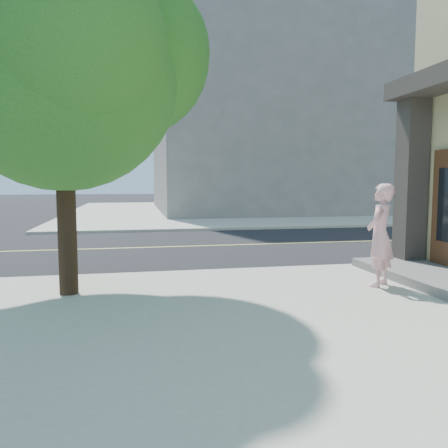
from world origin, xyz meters
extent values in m
cube|color=black|center=(0.00, 4.50, 0.01)|extent=(140.00, 9.00, 0.01)
cube|color=#AAAA97|center=(13.50, 21.50, 0.06)|extent=(29.00, 25.00, 0.12)
cube|color=slate|center=(9.20, -2.20, 0.21)|extent=(1.60, 4.00, 0.18)
cube|color=#35302B|center=(9.70, -0.50, 2.22)|extent=(0.55, 0.55, 4.20)
cube|color=slate|center=(14.00, 22.00, 7.12)|extent=(18.00, 16.00, 14.00)
imported|color=#E2A1A6|center=(7.90, -2.24, 1.10)|extent=(0.85, 0.83, 1.97)
cylinder|color=black|center=(2.13, -1.68, 1.77)|extent=(0.33, 0.33, 3.30)
sphere|color=#2B6921|center=(2.13, -1.68, 3.97)|extent=(4.03, 4.03, 4.03)
sphere|color=#2B6921|center=(3.23, -1.13, 4.52)|extent=(3.11, 3.11, 3.11)
sphere|color=#2B6921|center=(1.21, -0.95, 4.70)|extent=(2.93, 2.93, 2.93)
sphere|color=#2B6921|center=(2.50, -2.69, 4.24)|extent=(2.75, 2.75, 2.75)
camera|label=1|loc=(3.32, -9.92, 2.12)|focal=35.70mm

